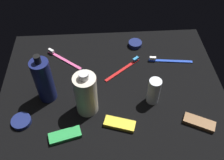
# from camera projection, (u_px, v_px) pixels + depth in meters

# --- Properties ---
(ground_plane) EXTENTS (0.84, 0.64, 0.01)m
(ground_plane) POSITION_uv_depth(u_px,v_px,m) (112.00, 86.00, 0.97)
(ground_plane) COLOR black
(lotion_bottle) EXTENTS (0.06, 0.06, 0.20)m
(lotion_bottle) POSITION_uv_depth(u_px,v_px,m) (44.00, 80.00, 0.87)
(lotion_bottle) COLOR navy
(lotion_bottle) RESTS_ON ground_plane
(bodywash_bottle) EXTENTS (0.08, 0.08, 0.18)m
(bodywash_bottle) POSITION_uv_depth(u_px,v_px,m) (86.00, 94.00, 0.84)
(bodywash_bottle) COLOR silver
(bodywash_bottle) RESTS_ON ground_plane
(deodorant_stick) EXTENTS (0.04, 0.04, 0.11)m
(deodorant_stick) POSITION_uv_depth(u_px,v_px,m) (154.00, 91.00, 0.88)
(deodorant_stick) COLOR silver
(deodorant_stick) RESTS_ON ground_plane
(toothbrush_pink) EXTENTS (0.15, 0.12, 0.02)m
(toothbrush_pink) POSITION_uv_depth(u_px,v_px,m) (62.00, 58.00, 1.06)
(toothbrush_pink) COLOR #E55999
(toothbrush_pink) RESTS_ON ground_plane
(toothbrush_red) EXTENTS (0.15, 0.12, 0.02)m
(toothbrush_red) POSITION_uv_depth(u_px,v_px,m) (124.00, 68.00, 1.02)
(toothbrush_red) COLOR red
(toothbrush_red) RESTS_ON ground_plane
(toothbrush_blue) EXTENTS (0.18, 0.03, 0.02)m
(toothbrush_blue) POSITION_uv_depth(u_px,v_px,m) (168.00, 60.00, 1.05)
(toothbrush_blue) COLOR blue
(toothbrush_blue) RESTS_ON ground_plane
(snack_bar_green) EXTENTS (0.11, 0.06, 0.01)m
(snack_bar_green) POSITION_uv_depth(u_px,v_px,m) (65.00, 135.00, 0.82)
(snack_bar_green) COLOR green
(snack_bar_green) RESTS_ON ground_plane
(snack_bar_yellow) EXTENTS (0.11, 0.07, 0.01)m
(snack_bar_yellow) POSITION_uv_depth(u_px,v_px,m) (120.00, 124.00, 0.85)
(snack_bar_yellow) COLOR yellow
(snack_bar_yellow) RESTS_ON ground_plane
(snack_bar_brown) EXTENTS (0.11, 0.08, 0.01)m
(snack_bar_brown) POSITION_uv_depth(u_px,v_px,m) (199.00, 123.00, 0.85)
(snack_bar_brown) COLOR brown
(snack_bar_brown) RESTS_ON ground_plane
(cream_tin_left) EXTENTS (0.06, 0.06, 0.02)m
(cream_tin_left) POSITION_uv_depth(u_px,v_px,m) (135.00, 44.00, 1.11)
(cream_tin_left) COLOR navy
(cream_tin_left) RESTS_ON ground_plane
(cream_tin_right) EXTENTS (0.07, 0.07, 0.02)m
(cream_tin_right) POSITION_uv_depth(u_px,v_px,m) (21.00, 121.00, 0.85)
(cream_tin_right) COLOR navy
(cream_tin_right) RESTS_ON ground_plane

